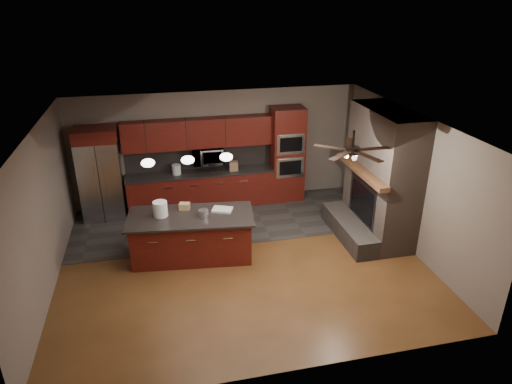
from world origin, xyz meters
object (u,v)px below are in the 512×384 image
object	(u,v)px
refrigerator	(100,174)
kitchen_island	(192,236)
paint_can	(203,213)
counter_bucket	(176,170)
white_bucket	(160,209)
paint_tray	(222,210)
microwave	(208,155)
cardboard_box	(185,206)
counter_box	(234,166)
oven_tower	(287,154)

from	to	relation	value
refrigerator	kitchen_island	bearing A→B (deg)	-50.58
paint_can	counter_bucket	bearing A→B (deg)	98.49
white_bucket	paint_tray	distance (m)	1.21
paint_tray	microwave	bearing A→B (deg)	111.76
refrigerator	counter_bucket	bearing A→B (deg)	2.69
microwave	white_bucket	world-z (taller)	microwave
cardboard_box	white_bucket	bearing A→B (deg)	-143.78
kitchen_island	counter_bucket	world-z (taller)	counter_bucket
white_bucket	counter_bucket	size ratio (longest dim) A/B	1.27
microwave	paint_can	distance (m)	2.50
kitchen_island	counter_box	xyz separation A→B (m)	(1.27, 2.27, 0.55)
cardboard_box	microwave	bearing A→B (deg)	84.78
paint_can	paint_tray	distance (m)	0.43
white_bucket	counter_bucket	bearing A→B (deg)	78.40
microwave	cardboard_box	world-z (taller)	microwave
kitchen_island	counter_box	size ratio (longest dim) A/B	11.32
paint_can	counter_bucket	xyz separation A→B (m)	(-0.36, 2.40, 0.03)
microwave	oven_tower	bearing A→B (deg)	-1.66
refrigerator	white_bucket	xyz separation A→B (m)	(1.28, -2.12, -0.02)
oven_tower	cardboard_box	bearing A→B (deg)	-143.63
white_bucket	cardboard_box	bearing A→B (deg)	21.50
cardboard_box	counter_box	distance (m)	2.39
kitchen_island	white_bucket	xyz separation A→B (m)	(-0.56, 0.12, 0.61)
cardboard_box	counter_bucket	distance (m)	2.01
kitchen_island	cardboard_box	distance (m)	0.61
white_bucket	counter_box	size ratio (longest dim) A/B	1.33
oven_tower	white_bucket	size ratio (longest dim) A/B	7.89
kitchen_island	white_bucket	bearing A→B (deg)	174.94
microwave	paint_tray	world-z (taller)	microwave
paint_can	microwave	bearing A→B (deg)	80.34
oven_tower	refrigerator	bearing A→B (deg)	-179.06
oven_tower	microwave	distance (m)	1.98
paint_can	counter_box	xyz separation A→B (m)	(1.02, 2.35, 0.03)
paint_can	counter_box	distance (m)	2.56
paint_can	kitchen_island	bearing A→B (deg)	161.83
microwave	paint_can	size ratio (longest dim) A/B	3.70
white_bucket	paint_can	bearing A→B (deg)	-13.72
kitchen_island	cardboard_box	bearing A→B (deg)	112.14
oven_tower	cardboard_box	distance (m)	3.39
paint_can	cardboard_box	bearing A→B (deg)	130.59
kitchen_island	cardboard_box	world-z (taller)	cardboard_box
white_bucket	paint_can	xyz separation A→B (m)	(0.81, -0.20, -0.08)
microwave	cardboard_box	bearing A→B (deg)	-109.93
kitchen_island	counter_box	world-z (taller)	counter_box
oven_tower	counter_box	xyz separation A→B (m)	(-1.37, -0.04, -0.18)
counter_box	cardboard_box	bearing A→B (deg)	-118.63
refrigerator	counter_box	distance (m)	3.11
counter_bucket	paint_can	bearing A→B (deg)	-81.51
paint_can	refrigerator	bearing A→B (deg)	131.98
white_bucket	oven_tower	bearing A→B (deg)	34.42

